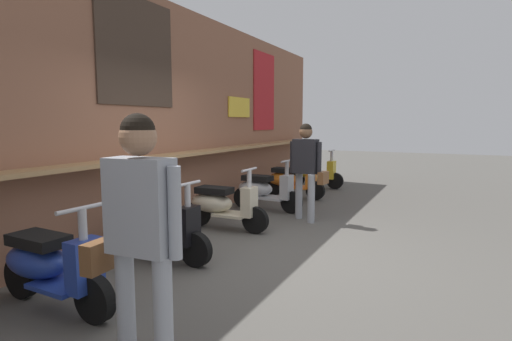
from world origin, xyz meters
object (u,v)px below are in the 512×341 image
at_px(scooter_orange, 290,180).
at_px(shopper_with_handbag, 306,163).
at_px(scooter_black, 156,227).
at_px(scooter_yellow, 313,172).
at_px(scooter_silver, 263,190).
at_px(shopper_passing, 139,221).
at_px(scooter_cream, 221,204).
at_px(scooter_blue, 49,265).

relative_size(scooter_orange, shopper_with_handbag, 0.87).
relative_size(scooter_black, scooter_yellow, 1.00).
height_order(scooter_silver, shopper_passing, shopper_passing).
bearing_deg(shopper_passing, scooter_cream, -160.17).
distance_m(scooter_silver, scooter_orange, 1.39).
relative_size(scooter_yellow, shopper_with_handbag, 0.86).
relative_size(scooter_silver, shopper_passing, 0.83).
bearing_deg(scooter_black, scooter_silver, 91.80).
height_order(scooter_black, scooter_silver, same).
xyz_separation_m(scooter_silver, scooter_orange, (1.39, 0.00, 0.00)).
xyz_separation_m(scooter_blue, shopper_with_handbag, (4.04, -0.99, 0.59)).
distance_m(scooter_blue, shopper_with_handbag, 4.20).
height_order(scooter_orange, scooter_yellow, same).
bearing_deg(scooter_silver, scooter_orange, 92.26).
bearing_deg(scooter_cream, shopper_with_handbag, 47.01).
bearing_deg(scooter_silver, scooter_black, -87.74).
distance_m(scooter_silver, shopper_passing, 5.13).
bearing_deg(scooter_yellow, shopper_passing, -79.45).
bearing_deg(scooter_silver, scooter_yellow, 92.26).
height_order(scooter_cream, scooter_yellow, same).
bearing_deg(shopper_with_handbag, shopper_passing, -169.68).
xyz_separation_m(scooter_silver, shopper_passing, (-4.88, -1.44, 0.65)).
distance_m(scooter_cream, shopper_passing, 3.71).
bearing_deg(scooter_yellow, scooter_silver, -89.86).
distance_m(scooter_blue, shopper_passing, 1.63).
bearing_deg(scooter_silver, shopper_passing, -71.32).
bearing_deg(scooter_orange, scooter_black, -88.26).
xyz_separation_m(scooter_blue, scooter_black, (1.44, 0.00, 0.00)).
distance_m(scooter_yellow, shopper_with_handbag, 3.57).
height_order(scooter_silver, shopper_with_handbag, shopper_with_handbag).
xyz_separation_m(scooter_black, scooter_cream, (1.51, 0.00, 0.00)).
bearing_deg(scooter_cream, scooter_orange, 89.15).
height_order(scooter_cream, scooter_silver, same).
xyz_separation_m(scooter_cream, scooter_silver, (1.52, -0.00, 0.00)).
bearing_deg(shopper_passing, scooter_blue, -109.31).
xyz_separation_m(scooter_yellow, shopper_passing, (-7.83, -1.44, 0.65)).
xyz_separation_m(scooter_cream, shopper_passing, (-3.36, -1.44, 0.65)).
distance_m(scooter_blue, scooter_black, 1.44).
bearing_deg(scooter_cream, scooter_black, -90.85).
height_order(scooter_blue, scooter_cream, same).
bearing_deg(scooter_cream, scooter_blue, -90.85).
bearing_deg(scooter_yellow, scooter_black, -89.86).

